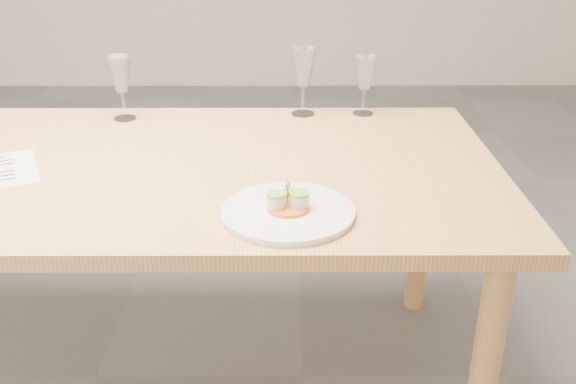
{
  "coord_description": "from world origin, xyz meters",
  "views": [
    {
      "loc": [
        0.62,
        -1.63,
        1.42
      ],
      "look_at": [
        0.62,
        -0.3,
        0.8
      ],
      "focal_mm": 40.0,
      "sensor_mm": 36.0,
      "label": 1
    }
  ],
  "objects_px": {
    "dinner_plate": "(288,211)",
    "wine_glass_2": "(303,69)",
    "dining_table": "(66,185)",
    "wine_glass_1": "(120,76)",
    "wine_glass_3": "(365,74)"
  },
  "relations": [
    {
      "from": "dinner_plate",
      "to": "wine_glass_2",
      "type": "distance_m",
      "value": 0.77
    },
    {
      "from": "dinner_plate",
      "to": "wine_glass_2",
      "type": "xyz_separation_m",
      "value": [
        0.05,
        0.75,
        0.14
      ]
    },
    {
      "from": "wine_glass_2",
      "to": "wine_glass_1",
      "type": "bearing_deg",
      "value": -175.28
    },
    {
      "from": "wine_glass_1",
      "to": "dining_table",
      "type": "bearing_deg",
      "value": -102.52
    },
    {
      "from": "dining_table",
      "to": "wine_glass_1",
      "type": "relative_size",
      "value": 11.62
    },
    {
      "from": "dining_table",
      "to": "wine_glass_1",
      "type": "distance_m",
      "value": 0.45
    },
    {
      "from": "wine_glass_3",
      "to": "wine_glass_2",
      "type": "bearing_deg",
      "value": -179.31
    },
    {
      "from": "wine_glass_1",
      "to": "wine_glass_3",
      "type": "height_order",
      "value": "wine_glass_1"
    },
    {
      "from": "wine_glass_2",
      "to": "dinner_plate",
      "type": "bearing_deg",
      "value": -93.91
    },
    {
      "from": "wine_glass_1",
      "to": "wine_glass_3",
      "type": "relative_size",
      "value": 1.06
    },
    {
      "from": "dining_table",
      "to": "wine_glass_2",
      "type": "height_order",
      "value": "wine_glass_2"
    },
    {
      "from": "wine_glass_2",
      "to": "wine_glass_3",
      "type": "distance_m",
      "value": 0.2
    },
    {
      "from": "dinner_plate",
      "to": "wine_glass_3",
      "type": "height_order",
      "value": "wine_glass_3"
    },
    {
      "from": "dining_table",
      "to": "wine_glass_2",
      "type": "xyz_separation_m",
      "value": [
        0.67,
        0.43,
        0.22
      ]
    },
    {
      "from": "dinner_plate",
      "to": "wine_glass_2",
      "type": "bearing_deg",
      "value": 86.09
    }
  ]
}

